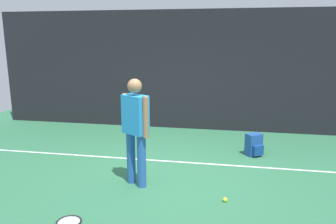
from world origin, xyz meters
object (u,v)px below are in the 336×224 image
Objects in this scene: tennis_racket at (67,223)px; tennis_ball_near_player at (225,200)px; tennis_player at (136,126)px; backpack at (254,145)px.

tennis_racket is 9.13× the size of tennis_ball_near_player.
backpack is (1.94, 1.72, -0.76)m from tennis_player.
backpack is 2.13m from tennis_ball_near_player.
tennis_ball_near_player is (1.96, 0.94, 0.02)m from tennis_racket.
tennis_racket is 3.91m from backpack.
tennis_player reaches higher than backpack.
tennis_player is at bearing -173.46° from backpack.
tennis_player is 3.86× the size of backpack.
backpack is at bearing -4.55° from tennis_racket.
tennis_player is at bearing 166.60° from tennis_ball_near_player.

